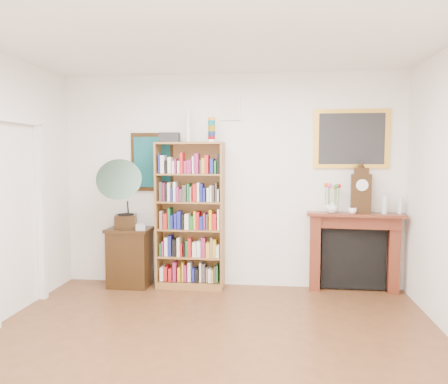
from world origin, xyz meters
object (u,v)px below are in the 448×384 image
(bookshelf, at_px, (190,207))
(fireplace, at_px, (354,246))
(flower_vase, at_px, (332,206))
(teacup, at_px, (353,211))
(bottle_right, at_px, (400,206))
(gramophone, at_px, (121,190))
(side_cabinet, at_px, (130,257))
(mantel_clock, at_px, (361,191))
(bottle_left, at_px, (384,204))
(cd_stack, at_px, (141,227))

(bookshelf, height_order, fireplace, bookshelf)
(fireplace, xyz_separation_m, flower_vase, (-0.29, -0.07, 0.51))
(bookshelf, relative_size, teacup, 22.50)
(bookshelf, relative_size, bottle_right, 10.99)
(gramophone, relative_size, teacup, 9.34)
(bookshelf, relative_size, side_cabinet, 2.81)
(gramophone, bearing_deg, side_cabinet, 46.20)
(bookshelf, distance_m, mantel_clock, 2.18)
(teacup, height_order, bottle_left, bottle_left)
(flower_vase, height_order, bottle_left, bottle_left)
(flower_vase, bearing_deg, gramophone, -176.18)
(cd_stack, height_order, bottle_left, bottle_left)
(bottle_left, bearing_deg, bookshelf, -179.55)
(bookshelf, bearing_deg, gramophone, -168.51)
(bookshelf, relative_size, gramophone, 2.41)
(side_cabinet, distance_m, mantel_clock, 3.11)
(side_cabinet, bearing_deg, teacup, 2.51)
(mantel_clock, bearing_deg, bottle_right, 7.55)
(flower_vase, distance_m, bottle_right, 0.84)
(cd_stack, relative_size, teacup, 1.23)
(side_cabinet, relative_size, teacup, 8.01)
(flower_vase, xyz_separation_m, teacup, (0.24, -0.06, -0.04))
(side_cabinet, distance_m, bottle_right, 3.54)
(bookshelf, bearing_deg, side_cabinet, -175.45)
(fireplace, distance_m, gramophone, 3.07)
(mantel_clock, distance_m, flower_vase, 0.40)
(mantel_clock, height_order, bottle_left, mantel_clock)
(bookshelf, height_order, gramophone, bookshelf)
(cd_stack, relative_size, bottle_left, 0.50)
(gramophone, height_order, flower_vase, gramophone)
(fireplace, bearing_deg, bottle_right, 1.09)
(fireplace, height_order, mantel_clock, mantel_clock)
(bookshelf, distance_m, flower_vase, 1.82)
(mantel_clock, bearing_deg, side_cabinet, -171.88)
(fireplace, distance_m, flower_vase, 0.59)
(side_cabinet, xyz_separation_m, cd_stack, (0.20, -0.13, 0.43))
(teacup, bearing_deg, bottle_left, 8.44)
(cd_stack, bearing_deg, side_cabinet, 147.32)
(bookshelf, relative_size, cd_stack, 18.31)
(bottle_right, bearing_deg, bookshelf, -178.88)
(cd_stack, bearing_deg, bookshelf, 16.05)
(fireplace, bearing_deg, side_cabinet, -172.55)
(gramophone, distance_m, teacup, 2.94)
(cd_stack, distance_m, flower_vase, 2.45)
(side_cabinet, bearing_deg, bookshelf, 5.89)
(fireplace, distance_m, mantel_clock, 0.71)
(fireplace, relative_size, cd_stack, 10.18)
(flower_vase, height_order, teacup, flower_vase)
(gramophone, relative_size, cd_stack, 7.60)
(cd_stack, height_order, flower_vase, flower_vase)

